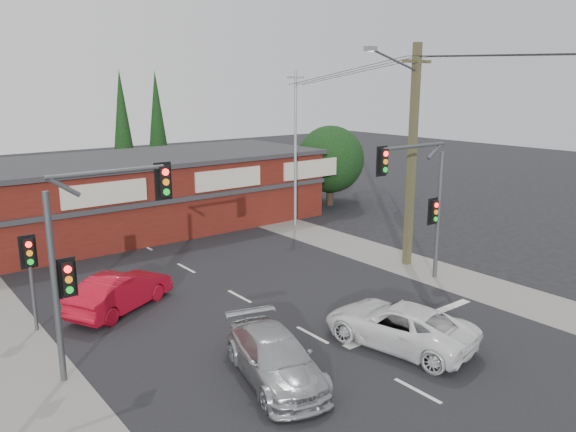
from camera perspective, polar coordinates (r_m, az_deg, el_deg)
ground at (r=19.42m, az=2.22°, el=-11.88°), size 120.00×120.00×0.00m
road_strip at (r=23.15m, az=-5.86°, el=-7.67°), size 14.00×70.00×0.01m
verge_left at (r=20.35m, az=-27.02°, el=-12.17°), size 3.00×70.00×0.02m
verge_right at (r=28.31m, az=8.86°, el=-3.80°), size 3.00×70.00×0.02m
stop_line at (r=20.76m, az=12.50°, el=-10.43°), size 6.50×0.35×0.01m
white_suv at (r=18.74m, az=11.17°, el=-10.79°), size 3.25×5.32×1.38m
silver_suv at (r=16.44m, az=-1.31°, el=-14.20°), size 3.04×4.97×1.35m
red_sedan at (r=21.98m, az=-16.64°, el=-7.34°), size 4.59×3.37×1.44m
lane_dashes at (r=28.17m, az=-12.45°, el=-4.04°), size 0.12×59.66×0.01m
shop_building at (r=32.67m, az=-18.78°, el=1.78°), size 27.30×8.40×4.22m
tree_cluster at (r=39.24m, az=4.10°, el=5.42°), size 5.90×5.10×5.50m
conifer_near at (r=40.33m, az=-16.47°, el=8.82°), size 1.80×1.80×9.25m
conifer_far at (r=43.55m, az=-13.14°, el=9.30°), size 1.80×1.80×9.25m
traffic_mast_left at (r=16.73m, az=-19.42°, el=-2.48°), size 3.77×0.27×5.97m
traffic_mast_right at (r=23.64m, az=13.52°, el=2.42°), size 3.96×0.27×5.97m
pedestal_signal at (r=20.68m, az=-24.76°, el=-4.41°), size 0.55×0.27×3.38m
utility_pole at (r=25.82m, az=12.35°, el=6.63°), size 4.38×0.59×10.00m
steel_pole at (r=32.75m, az=0.76°, el=7.07°), size 1.20×0.16×9.00m
power_lines at (r=22.68m, az=23.97°, el=14.17°), size 2.01×29.00×1.22m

